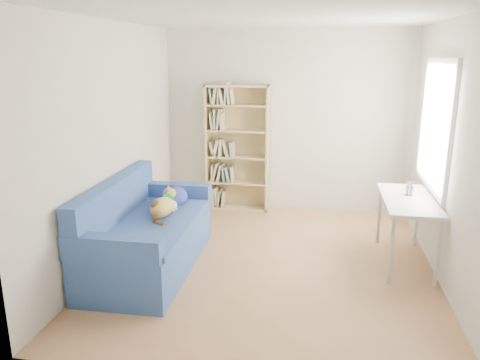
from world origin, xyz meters
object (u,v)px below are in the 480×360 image
sofa (146,235)px  bookshelf (237,153)px  desk (408,205)px  pen_cup (409,190)px

sofa → bookshelf: bearing=72.7°
sofa → bookshelf: bookshelf is taller
sofa → desk: 2.84m
bookshelf → pen_cup: bookshelf is taller
pen_cup → bookshelf: bearing=146.6°
bookshelf → pen_cup: bearing=-33.4°
bookshelf → desk: bearing=-36.0°
sofa → desk: sofa is taller
desk → pen_cup: bearing=80.4°
sofa → bookshelf: (0.62, 2.12, 0.48)m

